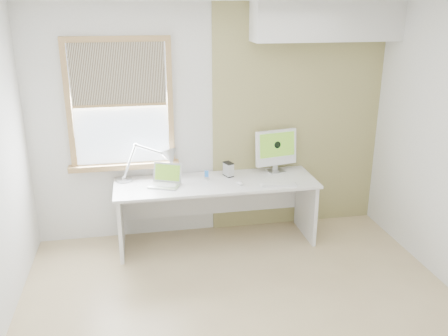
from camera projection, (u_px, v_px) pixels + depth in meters
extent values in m
cube|color=tan|center=(246.00, 316.00, 4.17)|extent=(4.00, 3.50, 0.02)
cube|color=silver|center=(212.00, 123.00, 5.37)|extent=(4.00, 0.02, 2.60)
cube|color=silver|center=(342.00, 308.00, 2.11)|extent=(4.00, 0.02, 2.60)
cube|color=#8D8454|center=(298.00, 119.00, 5.53)|extent=(2.00, 0.02, 2.60)
cube|color=white|center=(326.00, 21.00, 5.05)|extent=(1.60, 0.40, 0.42)
cube|color=olive|center=(69.00, 107.00, 4.99)|extent=(0.06, 0.06, 1.42)
cube|color=olive|center=(170.00, 103.00, 5.17)|extent=(0.06, 0.06, 1.42)
cube|color=olive|center=(115.00, 39.00, 4.86)|extent=(1.00, 0.06, 0.06)
cube|color=olive|center=(125.00, 166.00, 5.28)|extent=(1.20, 0.14, 0.06)
cube|color=#D1E2F9|center=(120.00, 104.00, 5.10)|extent=(1.00, 0.01, 1.30)
cube|color=beige|center=(118.00, 74.00, 4.95)|extent=(0.98, 0.02, 0.65)
cube|color=olive|center=(120.00, 105.00, 5.06)|extent=(0.98, 0.03, 0.03)
cube|color=white|center=(216.00, 183.00, 5.21)|extent=(2.20, 0.70, 0.03)
cube|color=white|center=(121.00, 221.00, 5.14)|extent=(0.04, 0.64, 0.70)
cube|color=white|center=(306.00, 207.00, 5.51)|extent=(0.04, 0.64, 0.70)
cube|color=white|center=(212.00, 195.00, 5.59)|extent=(2.08, 0.02, 0.48)
cylinder|color=silver|center=(124.00, 180.00, 5.23)|extent=(0.18, 0.18, 0.03)
sphere|color=silver|center=(124.00, 178.00, 5.22)|extent=(0.05, 0.05, 0.05)
cylinder|color=silver|center=(130.00, 162.00, 5.18)|extent=(0.17, 0.03, 0.38)
sphere|color=silver|center=(136.00, 145.00, 5.13)|extent=(0.05, 0.05, 0.05)
cylinder|color=silver|center=(152.00, 150.00, 5.17)|extent=(0.34, 0.06, 0.15)
sphere|color=silver|center=(167.00, 155.00, 5.20)|extent=(0.04, 0.04, 0.04)
cone|color=silver|center=(170.00, 158.00, 5.22)|extent=(0.28, 0.30, 0.23)
cube|color=silver|center=(165.00, 185.00, 5.08)|extent=(0.38, 0.33, 0.02)
cube|color=#B2B5B7|center=(165.00, 185.00, 5.07)|extent=(0.30, 0.23, 0.00)
cube|color=silver|center=(168.00, 172.00, 5.14)|extent=(0.31, 0.18, 0.21)
cube|color=#4C781B|center=(167.00, 173.00, 5.14)|extent=(0.27, 0.15, 0.17)
cylinder|color=silver|center=(207.00, 179.00, 5.27)|extent=(0.07, 0.07, 0.02)
cube|color=silver|center=(207.00, 174.00, 5.25)|extent=(0.05, 0.02, 0.10)
cube|color=#194C99|center=(207.00, 174.00, 5.24)|extent=(0.04, 0.01, 0.07)
cube|color=silver|center=(228.00, 169.00, 5.35)|extent=(0.11, 0.14, 0.16)
cube|color=black|center=(228.00, 163.00, 5.33)|extent=(0.11, 0.14, 0.01)
cube|color=black|center=(228.00, 175.00, 5.38)|extent=(0.11, 0.14, 0.01)
cube|color=silver|center=(276.00, 171.00, 5.52)|extent=(0.21, 0.20, 0.01)
cube|color=silver|center=(275.00, 163.00, 5.52)|extent=(0.06, 0.03, 0.16)
cube|color=white|center=(276.00, 148.00, 5.45)|extent=(0.50, 0.18, 0.41)
cube|color=#4C781B|center=(277.00, 145.00, 5.41)|extent=(0.43, 0.11, 0.27)
cylinder|color=black|center=(278.00, 145.00, 5.41)|extent=(0.08, 0.03, 0.08)
cube|color=white|center=(279.00, 185.00, 5.10)|extent=(0.40, 0.15, 0.01)
cube|color=white|center=(279.00, 184.00, 5.10)|extent=(0.37, 0.12, 0.00)
ellipsoid|color=white|center=(240.00, 183.00, 5.12)|extent=(0.09, 0.12, 0.03)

